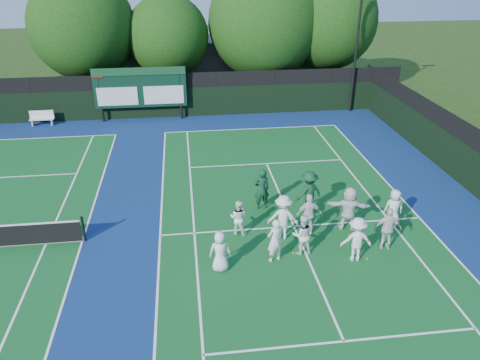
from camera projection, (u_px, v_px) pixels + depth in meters
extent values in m
plane|color=#1F3B10|center=(300.00, 240.00, 18.47)|extent=(120.00, 120.00, 0.00)
cube|color=navy|center=(147.00, 236.00, 18.68)|extent=(34.00, 32.00, 0.01)
cube|color=#115620|center=(294.00, 226.00, 19.36)|extent=(10.97, 23.77, 0.00)
cube|color=white|center=(252.00, 129.00, 29.94)|extent=(10.97, 0.08, 0.00)
cube|color=white|center=(160.00, 235.00, 18.74)|extent=(0.08, 23.77, 0.00)
cube|color=white|center=(419.00, 218.00, 19.98)|extent=(0.08, 23.77, 0.00)
cube|color=white|center=(194.00, 233.00, 18.89)|extent=(0.08, 23.77, 0.00)
cube|color=white|center=(389.00, 220.00, 19.82)|extent=(0.08, 23.77, 0.00)
cube|color=white|center=(344.00, 341.00, 13.66)|extent=(8.23, 0.08, 0.00)
cube|color=white|center=(267.00, 164.00, 25.06)|extent=(8.23, 0.08, 0.00)
cube|color=white|center=(294.00, 226.00, 19.36)|extent=(0.08, 12.80, 0.00)
cube|color=white|center=(24.00, 139.00, 28.36)|extent=(10.97, 0.08, 0.00)
cube|color=white|center=(82.00, 241.00, 18.40)|extent=(0.08, 23.77, 0.00)
cube|color=white|center=(46.00, 243.00, 18.24)|extent=(0.08, 23.77, 0.00)
cube|color=black|center=(157.00, 103.00, 31.60)|extent=(34.00, 0.08, 2.00)
cube|color=black|center=(155.00, 81.00, 30.94)|extent=(34.00, 0.05, 1.00)
cylinder|color=black|center=(100.00, 96.00, 30.50)|extent=(0.16, 0.16, 3.50)
cylinder|color=black|center=(180.00, 93.00, 31.09)|extent=(0.16, 0.16, 3.50)
cube|color=black|center=(140.00, 88.00, 30.60)|extent=(6.00, 0.15, 2.60)
cube|color=#124022|center=(138.00, 71.00, 30.02)|extent=(6.00, 0.05, 0.50)
cube|color=silver|center=(117.00, 96.00, 30.56)|extent=(2.60, 0.04, 1.20)
cube|color=silver|center=(164.00, 95.00, 30.90)|extent=(2.60, 0.04, 1.20)
cube|color=maroon|center=(97.00, 74.00, 29.77)|extent=(0.70, 0.04, 0.50)
cube|color=#5C5C61|center=(208.00, 62.00, 38.73)|extent=(18.00, 6.00, 4.00)
cylinder|color=black|center=(357.00, 39.00, 31.09)|extent=(0.16, 0.16, 10.00)
cylinder|color=black|center=(83.00, 229.00, 18.17)|extent=(0.10, 0.10, 1.10)
cube|color=silver|center=(42.00, 119.00, 30.39)|extent=(1.52, 0.42, 0.06)
cube|color=silver|center=(42.00, 114.00, 30.40)|extent=(1.52, 0.07, 0.51)
cube|color=silver|center=(33.00, 123.00, 30.42)|extent=(0.06, 0.36, 0.41)
cube|color=silver|center=(52.00, 122.00, 30.55)|extent=(0.06, 0.36, 0.41)
cylinder|color=#321A0D|center=(91.00, 86.00, 33.97)|extent=(0.44, 0.44, 2.87)
sphere|color=#12360C|center=(82.00, 26.00, 32.14)|extent=(7.25, 7.25, 7.25)
sphere|color=#12360C|center=(94.00, 36.00, 32.80)|extent=(5.08, 5.08, 5.08)
cylinder|color=#321A0D|center=(171.00, 85.00, 34.68)|extent=(0.44, 0.44, 2.65)
sphere|color=#12360C|center=(168.00, 36.00, 33.13)|extent=(5.79, 5.79, 5.79)
sphere|color=#12360C|center=(177.00, 44.00, 33.73)|extent=(4.05, 4.05, 4.05)
cylinder|color=#321A0D|center=(264.00, 82.00, 35.47)|extent=(0.44, 0.44, 2.63)
sphere|color=#12360C|center=(265.00, 21.00, 33.53)|extent=(8.18, 8.18, 8.18)
sphere|color=#12360C|center=(272.00, 32.00, 34.23)|extent=(5.73, 5.73, 5.73)
cylinder|color=#321A0D|center=(324.00, 77.00, 35.91)|extent=(0.44, 0.44, 3.04)
sphere|color=#12360C|center=(328.00, 20.00, 34.05)|extent=(7.16, 7.16, 7.16)
sphere|color=#12360C|center=(334.00, 30.00, 34.70)|extent=(5.01, 5.01, 5.01)
sphere|color=#C4C817|center=(293.00, 253.00, 17.60)|extent=(0.07, 0.07, 0.07)
sphere|color=#C4C817|center=(349.00, 235.00, 18.70)|extent=(0.07, 0.07, 0.07)
sphere|color=#C4C817|center=(243.00, 209.00, 20.62)|extent=(0.07, 0.07, 0.07)
sphere|color=#C4C817|center=(287.00, 198.00, 21.57)|extent=(0.07, 0.07, 0.07)
sphere|color=#C4C817|center=(367.00, 259.00, 17.27)|extent=(0.07, 0.07, 0.07)
imported|color=silver|center=(220.00, 251.00, 16.42)|extent=(0.78, 0.53, 1.56)
imported|color=white|center=(275.00, 240.00, 16.88)|extent=(0.74, 0.62, 1.73)
imported|color=white|center=(302.00, 235.00, 17.34)|extent=(0.79, 0.62, 1.61)
imported|color=silver|center=(357.00, 239.00, 16.93)|extent=(1.19, 0.77, 1.75)
imported|color=silver|center=(388.00, 229.00, 17.61)|extent=(1.07, 0.59, 1.73)
imported|color=white|center=(238.00, 217.00, 18.57)|extent=(0.89, 0.81, 1.49)
imported|color=silver|center=(283.00, 217.00, 18.22)|extent=(1.33, 0.94, 1.86)
imported|color=silver|center=(309.00, 214.00, 18.49)|extent=(1.06, 0.47, 1.78)
imported|color=white|center=(349.00, 208.00, 18.84)|extent=(1.83, 1.00, 1.88)
imported|color=silver|center=(394.00, 208.00, 19.09)|extent=(0.83, 0.56, 1.64)
imported|color=#0F3A22|center=(262.00, 189.00, 20.32)|extent=(0.76, 0.56, 1.91)
imported|color=#103D21|center=(309.00, 192.00, 20.00)|extent=(1.42, 1.08, 1.95)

